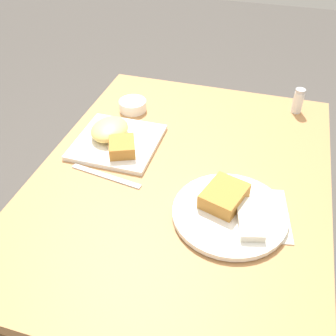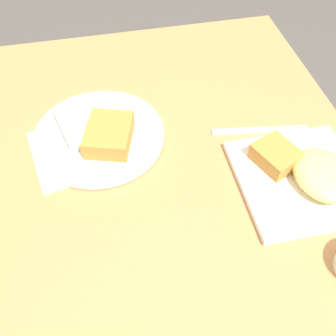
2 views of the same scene
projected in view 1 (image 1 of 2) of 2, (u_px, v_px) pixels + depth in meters
The scene contains 8 objects.
ground_plane at pixel (177, 315), 1.55m from camera, with size 8.00×8.00×0.00m, color #4C4742.
dining_table at pixel (181, 198), 1.14m from camera, with size 1.05×0.79×0.73m.
menu_card at pixel (242, 213), 0.97m from camera, with size 0.22×0.26×0.00m.
plate_square_near at pixel (115, 138), 1.19m from camera, with size 0.24×0.24×0.06m.
plate_oval_far at pixel (230, 209), 0.96m from camera, with size 0.28×0.28×0.05m.
sauce_ramekin at pixel (133, 105), 1.34m from camera, with size 0.09×0.09×0.04m.
salt_shaker at pixel (298, 102), 1.32m from camera, with size 0.03×0.03×0.08m.
butter_knife at pixel (106, 176), 1.08m from camera, with size 0.05×0.21×0.00m.
Camera 1 is at (0.80, 0.20, 1.44)m, focal length 42.00 mm.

